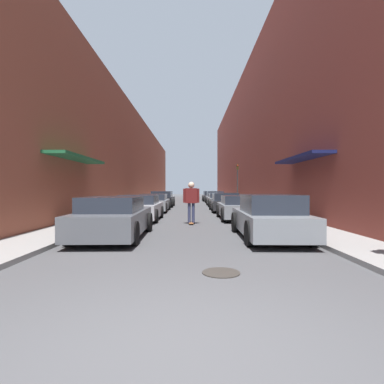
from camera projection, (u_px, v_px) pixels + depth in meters
ground at (191, 207)px, 26.30m from camera, size 128.61×128.61×0.00m
curb_strip_left at (150, 203)px, 32.14m from camera, size 1.80×58.46×0.12m
curb_strip_right at (232, 203)px, 32.14m from camera, size 1.80×58.46×0.12m
building_row_left at (123, 160)px, 32.09m from camera, size 4.90×58.46×9.26m
building_row_right at (259, 141)px, 32.07m from camera, size 4.90×58.46×13.52m
parked_car_left_0 at (114, 218)px, 9.47m from camera, size 1.99×4.50×1.31m
parked_car_left_1 at (140, 208)px, 14.72m from camera, size 2.05×3.98×1.26m
parked_car_left_2 at (154, 203)px, 20.65m from camera, size 2.00×4.82×1.21m
parked_car_left_3 at (162, 199)px, 26.06m from camera, size 2.03×4.17×1.36m
parked_car_right_0 at (269, 217)px, 9.35m from camera, size 1.91×4.43×1.38m
parked_car_right_1 at (239, 208)px, 15.17m from camera, size 2.05×4.10×1.22m
parked_car_right_2 at (225, 202)px, 20.79m from camera, size 2.00×4.68×1.28m
parked_car_right_3 at (218, 200)px, 26.95m from camera, size 2.04×4.55×1.20m
parked_car_right_4 at (215, 197)px, 32.15m from camera, size 2.01×4.66×1.31m
parked_car_right_5 at (210, 196)px, 37.95m from camera, size 2.07×4.32×1.29m
skateboarder at (191, 198)px, 13.15m from camera, size 0.72×0.78×1.86m
manhole_cover at (221, 273)px, 5.51m from camera, size 0.70×0.70×0.02m
traffic_light at (237, 180)px, 25.54m from camera, size 0.16×0.22×3.54m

